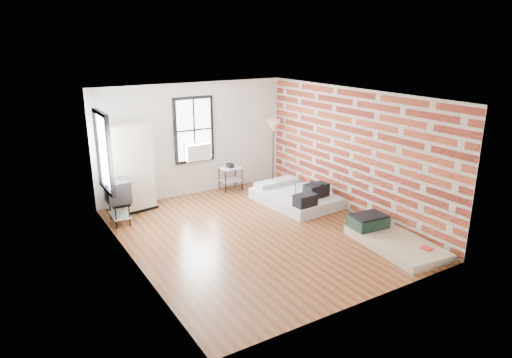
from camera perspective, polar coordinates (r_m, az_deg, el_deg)
ground at (r=9.39m, az=0.06°, el=-6.81°), size 6.00×6.00×0.00m
room_shell at (r=9.25m, az=0.11°, el=4.17°), size 5.02×6.02×2.80m
mattress_main at (r=11.01m, az=5.12°, el=-2.21°), size 1.58×2.06×0.63m
mattress_bare at (r=9.27m, az=16.31°, el=-7.05°), size 1.21×2.04×0.42m
wardrobe at (r=10.71m, az=-15.53°, el=1.33°), size 1.09×0.72×2.02m
side_table at (r=11.85m, az=-3.22°, el=0.89°), size 0.56×0.45×0.72m
floor_lamp at (r=12.19m, az=2.19°, el=6.28°), size 0.38×0.38×1.75m
tv_stand at (r=10.11m, az=-16.87°, el=-1.67°), size 0.50×0.69×0.95m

